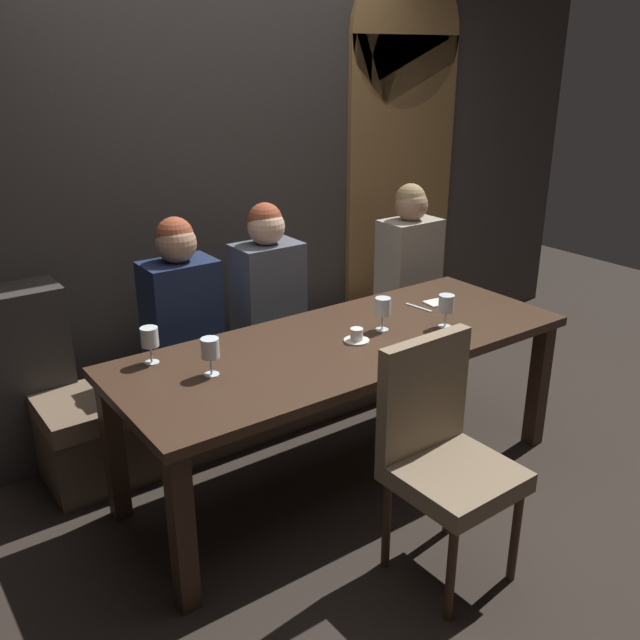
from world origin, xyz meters
TOP-DOWN VIEW (x-y plane):
  - ground at (0.00, 0.00)m, footprint 9.00×9.00m
  - back_wall_tiled at (0.00, 1.22)m, footprint 6.00×0.12m
  - arched_door at (1.35, 1.15)m, footprint 0.90×0.05m
  - dining_table at (0.00, 0.00)m, footprint 2.20×0.84m
  - banquette_bench at (0.00, 0.70)m, footprint 2.50×0.44m
  - chair_near_side at (-0.08, -0.72)m, footprint 0.45×0.45m
  - diner_redhead at (-0.50, 0.71)m, footprint 0.36×0.24m
  - diner_bearded at (0.03, 0.73)m, footprint 0.36×0.24m
  - diner_far_end at (1.03, 0.70)m, footprint 0.36×0.24m
  - wine_glass_center_back at (0.22, 0.00)m, footprint 0.08×0.08m
  - wine_glass_end_right at (-0.68, 0.04)m, footprint 0.08×0.08m
  - wine_glass_near_left at (-0.84, 0.30)m, footprint 0.08×0.08m
  - wine_glass_far_left at (0.50, -0.15)m, footprint 0.08×0.08m
  - espresso_cup at (0.03, -0.04)m, footprint 0.12×0.12m
  - fork_on_table at (0.58, 0.12)m, footprint 0.04×0.17m
  - folded_napkin at (0.70, 0.12)m, footprint 0.12×0.11m

SIDE VIEW (x-z plane):
  - ground at x=0.00m, z-range 0.00..0.00m
  - banquette_bench at x=0.00m, z-range 0.00..0.45m
  - chair_near_side at x=-0.08m, z-range 0.07..1.05m
  - dining_table at x=0.00m, z-range 0.28..1.02m
  - fork_on_table at x=0.58m, z-range 0.74..0.75m
  - folded_napkin at x=0.70m, z-range 0.74..0.75m
  - espresso_cup at x=0.03m, z-range 0.73..0.80m
  - diner_redhead at x=-0.50m, z-range 0.43..1.24m
  - diner_far_end at x=1.03m, z-range 0.43..1.24m
  - diner_bearded at x=0.03m, z-range 0.43..1.24m
  - wine_glass_center_back at x=0.22m, z-range 0.77..0.93m
  - wine_glass_end_right at x=-0.68m, z-range 0.77..0.94m
  - wine_glass_near_left at x=-0.84m, z-range 0.77..0.94m
  - wine_glass_far_left at x=0.50m, z-range 0.77..0.94m
  - arched_door at x=1.35m, z-range 0.09..2.64m
  - back_wall_tiled at x=0.00m, z-range 0.00..3.00m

